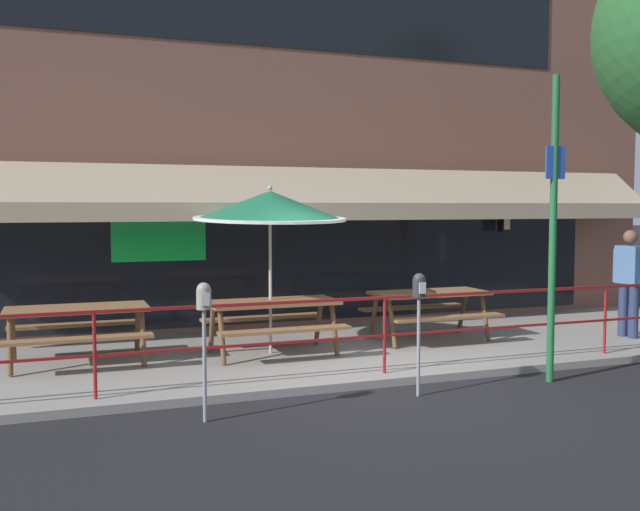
% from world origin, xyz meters
% --- Properties ---
extents(ground_plane, '(120.00, 120.00, 0.00)m').
position_xyz_m(ground_plane, '(0.00, 0.00, 0.00)').
color(ground_plane, black).
extents(patio_deck, '(15.00, 4.00, 0.10)m').
position_xyz_m(patio_deck, '(0.00, 2.00, 0.05)').
color(patio_deck, gray).
rests_on(patio_deck, ground).
extents(restaurant_building, '(15.00, 1.60, 7.91)m').
position_xyz_m(restaurant_building, '(0.00, 4.23, 3.92)').
color(restaurant_building, brown).
rests_on(restaurant_building, ground).
extents(patio_railing, '(13.84, 0.04, 0.97)m').
position_xyz_m(patio_railing, '(0.00, 0.30, 0.80)').
color(patio_railing, maroon).
rests_on(patio_railing, patio_deck).
extents(picnic_table_left, '(1.80, 1.42, 0.76)m').
position_xyz_m(picnic_table_left, '(-3.57, 2.14, 0.71)').
color(picnic_table_left, brown).
rests_on(picnic_table_left, patio_deck).
extents(picnic_table_centre, '(1.80, 1.42, 0.76)m').
position_xyz_m(picnic_table_centre, '(-0.98, 1.86, 0.71)').
color(picnic_table_centre, brown).
rests_on(picnic_table_centre, patio_deck).
extents(picnic_table_right, '(1.80, 1.42, 0.76)m').
position_xyz_m(picnic_table_right, '(1.61, 2.05, 0.71)').
color(picnic_table_right, brown).
rests_on(picnic_table_right, patio_deck).
extents(patio_umbrella_centre, '(2.14, 2.14, 2.38)m').
position_xyz_m(patio_umbrella_centre, '(-0.98, 1.98, 2.18)').
color(patio_umbrella_centre, '#B7B2A8').
rests_on(patio_umbrella_centre, patio_deck).
extents(pedestrian_walking, '(0.28, 0.62, 1.71)m').
position_xyz_m(pedestrian_walking, '(4.71, 1.17, 1.06)').
color(pedestrian_walking, navy).
rests_on(pedestrian_walking, patio_deck).
extents(parking_meter_near, '(0.15, 0.16, 1.42)m').
position_xyz_m(parking_meter_near, '(-2.44, -0.60, 1.15)').
color(parking_meter_near, gray).
rests_on(parking_meter_near, ground).
extents(parking_meter_far, '(0.15, 0.16, 1.42)m').
position_xyz_m(parking_meter_far, '(0.06, -0.48, 1.15)').
color(parking_meter_far, gray).
rests_on(parking_meter_far, ground).
extents(street_sign_pole, '(0.28, 0.09, 3.77)m').
position_xyz_m(street_sign_pole, '(1.92, -0.45, 1.94)').
color(street_sign_pole, '#1E6033').
rests_on(street_sign_pole, ground).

